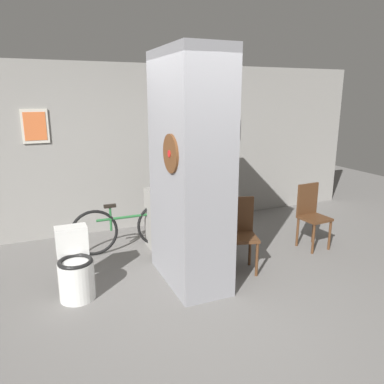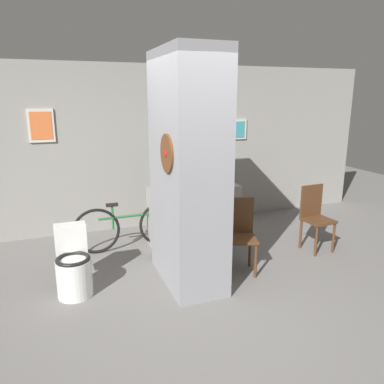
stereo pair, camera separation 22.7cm
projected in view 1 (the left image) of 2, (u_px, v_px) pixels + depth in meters
The scene contains 9 objects.
ground_plane at pixel (218, 300), 3.99m from camera, with size 14.00×14.00×0.00m, color slate.
wall_back at pixel (145, 148), 6.01m from camera, with size 8.00×0.09×2.60m.
pillar_center at pixel (190, 172), 4.15m from camera, with size 0.62×1.15×2.60m.
counter_shelf at pixel (192, 215), 5.46m from camera, with size 1.30×0.44×0.86m.
toilet at pixel (75, 269), 4.01m from camera, with size 0.38×0.54×0.73m.
chair_near_pillar at pixel (240, 231), 4.60m from camera, with size 0.45×0.45×0.91m.
chair_by_doorway at pixel (311, 213), 5.31m from camera, with size 0.39×0.39×0.91m.
bicycle at pixel (128, 227), 5.22m from camera, with size 1.56×0.42×0.69m.
bottle_tall at pixel (178, 181), 5.30m from camera, with size 0.08×0.08×0.25m.
Camera 1 is at (-1.66, -3.18, 2.12)m, focal length 35.00 mm.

